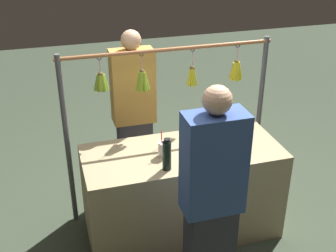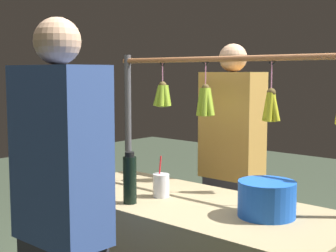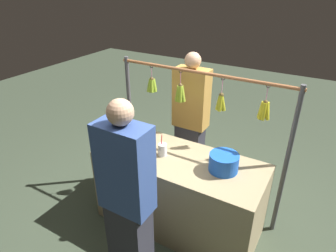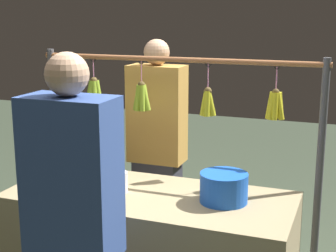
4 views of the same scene
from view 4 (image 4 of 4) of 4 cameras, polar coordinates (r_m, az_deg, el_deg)
display_rack at (r=3.18m, az=0.68°, el=-0.48°), size 1.82×0.12×1.56m
water_bottle at (r=2.74m, az=-7.74°, el=-6.17°), size 0.07×0.07×0.26m
blue_bucket at (r=2.77m, az=6.26°, el=-6.86°), size 0.26×0.26×0.16m
drink_cup at (r=2.91m, az=-5.37°, el=-6.24°), size 0.09×0.09×0.21m
vendor_person at (r=3.61m, az=-1.21°, el=-3.42°), size 0.39×0.21×1.62m
customer_person at (r=2.30m, az=-10.41°, el=-13.09°), size 0.39×0.21×1.65m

